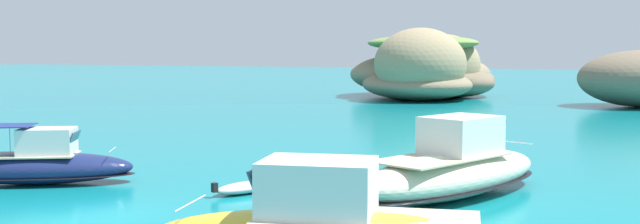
% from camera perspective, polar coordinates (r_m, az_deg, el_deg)
% --- Properties ---
extents(ground_plane, '(400.00, 400.00, 0.00)m').
position_cam_1_polar(ground_plane, '(25.88, -17.10, -7.94)').
color(ground_plane, '#0F7F89').
extents(islet_large, '(24.23, 29.20, 8.08)m').
position_cam_1_polar(islet_large, '(87.76, 8.35, 3.06)').
color(islet_large, '#9E8966').
rests_on(islet_large, ground).
extents(motorboat_navy, '(8.18, 5.94, 2.51)m').
position_cam_1_polar(motorboat_navy, '(32.96, -21.16, -3.90)').
color(motorboat_navy, navy).
rests_on(motorboat_navy, ground).
extents(motorboat_cream, '(7.10, 10.91, 3.10)m').
position_cam_1_polar(motorboat_cream, '(28.43, 10.41, -4.53)').
color(motorboat_cream, beige).
rests_on(motorboat_cream, ground).
extents(dinghy_tender, '(2.12, 2.82, 0.58)m').
position_cam_1_polar(dinghy_tender, '(29.02, -5.97, -5.91)').
color(dinghy_tender, '#B2B2B2').
rests_on(dinghy_tender, ground).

